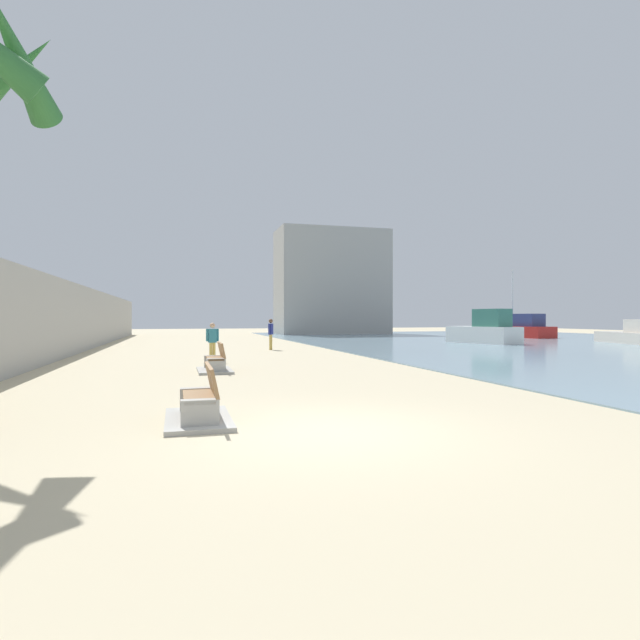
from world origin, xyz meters
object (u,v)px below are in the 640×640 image
object	(u,v)px
bench_near	(200,408)
person_standing	(212,339)
bench_far	(215,365)
boat_mid_bay	(640,335)
boat_distant	(485,331)
boat_far_right	(518,329)
person_walking	(271,332)

from	to	relation	value
bench_near	person_standing	xyz separation A→B (m)	(0.97, 12.00, 0.69)
bench_far	boat_mid_bay	world-z (taller)	boat_mid_bay
bench_far	boat_distant	world-z (taller)	boat_distant
bench_near	person_standing	world-z (taller)	person_standing
boat_distant	boat_far_right	xyz separation A→B (m)	(9.19, 8.71, -0.09)
person_standing	boat_distant	bearing A→B (deg)	27.05
bench_near	boat_far_right	xyz separation A→B (m)	(29.34, 30.49, 0.59)
bench_far	person_walking	distance (m)	11.55
boat_distant	boat_mid_bay	size ratio (longest dim) A/B	0.73
person_standing	boat_distant	size ratio (longest dim) A/B	0.28
person_walking	boat_mid_bay	xyz separation A→B (m)	(24.95, -1.06, -0.38)
boat_far_right	person_walking	bearing A→B (deg)	-155.27
boat_distant	bench_far	bearing A→B (deg)	-144.93
boat_distant	boat_mid_bay	bearing A→B (deg)	-21.64
boat_distant	boat_far_right	world-z (taller)	boat_far_right
person_walking	boat_distant	xyz separation A→B (m)	(15.52, 2.68, -0.11)
bench_near	boat_distant	world-z (taller)	boat_distant
person_walking	bench_far	bearing A→B (deg)	-109.24
bench_far	boat_far_right	size ratio (longest dim) A/B	0.28
bench_near	boat_far_right	distance (m)	42.32
bench_near	boat_far_right	world-z (taller)	boat_far_right
bench_near	boat_mid_bay	bearing A→B (deg)	31.39
person_standing	boat_far_right	distance (m)	33.86
person_standing	boat_distant	xyz separation A→B (m)	(19.17, 9.79, -0.02)
bench_far	boat_mid_bay	size ratio (longest dim) A/B	0.27
boat_far_right	person_standing	bearing A→B (deg)	-146.90
bench_far	person_walking	xyz separation A→B (m)	(3.80, 10.88, 0.78)
person_standing	boat_distant	distance (m)	21.53
person_standing	boat_far_right	world-z (taller)	boat_far_right
boat_far_right	boat_distant	bearing A→B (deg)	-136.56
person_standing	boat_mid_bay	world-z (taller)	boat_mid_bay
person_walking	boat_far_right	xyz separation A→B (m)	(24.71, 11.38, -0.20)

